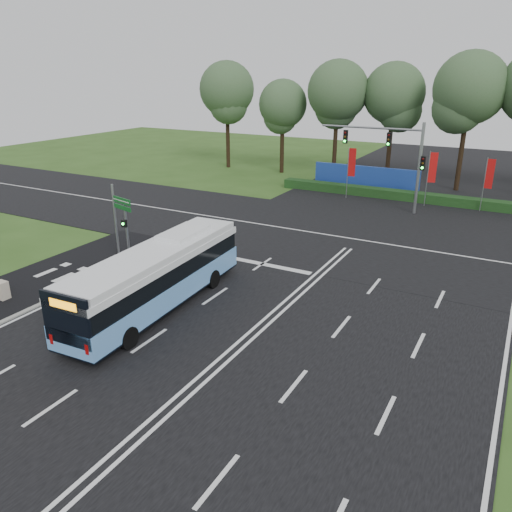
{
  "coord_description": "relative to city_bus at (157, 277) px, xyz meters",
  "views": [
    {
      "loc": [
        9.34,
        -18.82,
        10.58
      ],
      "look_at": [
        -2.07,
        2.0,
        1.74
      ],
      "focal_mm": 35.0,
      "sensor_mm": 36.0,
      "label": 1
    }
  ],
  "objects": [
    {
      "name": "road_cross",
      "position": [
        4.91,
        14.34,
        -1.59
      ],
      "size": [
        120.0,
        14.0,
        0.05
      ],
      "primitive_type": "cube",
      "color": "black",
      "rests_on": "ground"
    },
    {
      "name": "kerb_strip",
      "position": [
        -5.19,
        -0.66,
        -1.56
      ],
      "size": [
        0.25,
        18.0,
        0.12
      ],
      "primitive_type": "cube",
      "color": "gray",
      "rests_on": "ground"
    },
    {
      "name": "banner_flag_mid",
      "position": [
        7.37,
        25.64,
        1.34
      ],
      "size": [
        0.64,
        0.27,
        4.54
      ],
      "rotation": [
        0.0,
        0.0,
        0.34
      ],
      "color": "gray",
      "rests_on": "ground"
    },
    {
      "name": "hedge",
      "position": [
        4.91,
        26.84,
        -1.22
      ],
      "size": [
        22.0,
        1.2,
        0.8
      ],
      "primitive_type": "cube",
      "color": "#133312",
      "rests_on": "ground"
    },
    {
      "name": "pedestrian_signal",
      "position": [
        -5.29,
        3.77,
        0.36
      ],
      "size": [
        0.32,
        0.42,
        3.62
      ],
      "rotation": [
        0.0,
        0.0,
        0.22
      ],
      "color": "gray",
      "rests_on": "ground"
    },
    {
      "name": "banner_flag_right",
      "position": [
        11.61,
        26.02,
        1.2
      ],
      "size": [
        0.63,
        0.12,
        4.3
      ],
      "rotation": [
        0.0,
        0.0,
        -0.1
      ],
      "color": "gray",
      "rests_on": "ground"
    },
    {
      "name": "street_sign",
      "position": [
        -5.9,
        3.87,
        1.22
      ],
      "size": [
        1.73,
        0.54,
        4.57
      ],
      "rotation": [
        0.0,
        0.0,
        -0.26
      ],
      "color": "gray",
      "rests_on": "ground"
    },
    {
      "name": "utility_cabinet",
      "position": [
        -7.37,
        -2.93,
        -1.15
      ],
      "size": [
        0.57,
        0.48,
        0.95
      ],
      "primitive_type": "cube",
      "rotation": [
        0.0,
        0.0,
        -0.01
      ],
      "color": "beige",
      "rests_on": "ground"
    },
    {
      "name": "eucalyptus_row",
      "position": [
        4.24,
        33.69,
        6.85
      ],
      "size": [
        47.74,
        7.95,
        12.57
      ],
      "color": "black",
      "rests_on": "ground"
    },
    {
      "name": "blue_hoarding",
      "position": [
        0.91,
        29.34,
        -0.52
      ],
      "size": [
        10.0,
        0.3,
        2.2
      ],
      "primitive_type": "cube",
      "color": "#1B3B96",
      "rests_on": "ground"
    },
    {
      "name": "traffic_light_gantry",
      "position": [
        5.12,
        22.84,
        3.04
      ],
      "size": [
        8.41,
        0.28,
        7.0
      ],
      "color": "gray",
      "rests_on": "ground"
    },
    {
      "name": "bike_path",
      "position": [
        -7.59,
        -0.66,
        -1.59
      ],
      "size": [
        5.0,
        18.0,
        0.06
      ],
      "primitive_type": "cube",
      "color": "black",
      "rests_on": "ground"
    },
    {
      "name": "road_main",
      "position": [
        4.91,
        2.34,
        -1.6
      ],
      "size": [
        20.0,
        120.0,
        0.04
      ],
      "primitive_type": "cube",
      "color": "black",
      "rests_on": "ground"
    },
    {
      "name": "banner_flag_left",
      "position": [
        0.78,
        25.09,
        1.31
      ],
      "size": [
        0.66,
        0.14,
        4.49
      ],
      "rotation": [
        0.0,
        0.0,
        0.13
      ],
      "color": "gray",
      "rests_on": "ground"
    },
    {
      "name": "ground",
      "position": [
        4.91,
        2.34,
        -1.62
      ],
      "size": [
        120.0,
        120.0,
        0.0
      ],
      "primitive_type": "plane",
      "color": "#31531B",
      "rests_on": "ground"
    },
    {
      "name": "city_bus",
      "position": [
        0.0,
        0.0,
        0.0
      ],
      "size": [
        2.92,
        11.3,
        3.21
      ],
      "rotation": [
        0.0,
        0.0,
        0.05
      ],
      "color": "#64A1E8",
      "rests_on": "ground"
    }
  ]
}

